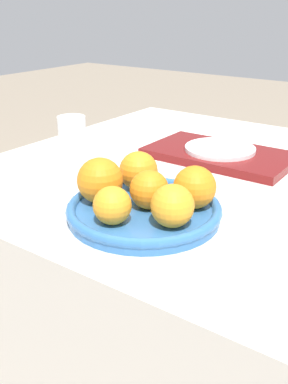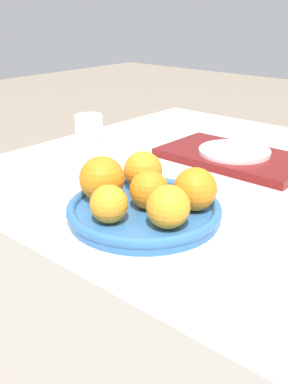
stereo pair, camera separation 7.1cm
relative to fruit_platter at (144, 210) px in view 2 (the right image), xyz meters
The scene contains 11 objects.
table 0.50m from the fruit_platter, 64.69° to the left, with size 1.30×0.96×0.75m.
fruit_platter is the anchor object (origin of this frame).
orange_0 0.04m from the fruit_platter, 37.30° to the left, with size 0.07×0.07×0.07m.
orange_1 0.10m from the fruit_platter, 37.48° to the left, with size 0.08×0.08×0.08m.
orange_2 0.10m from the fruit_platter, 132.37° to the left, with size 0.07×0.07×0.07m.
orange_3 0.09m from the fruit_platter, 95.18° to the right, with size 0.06×0.06×0.06m.
orange_4 0.09m from the fruit_platter, 21.30° to the right, with size 0.07×0.07×0.07m.
orange_5 0.09m from the fruit_platter, 162.56° to the right, with size 0.08×0.08×0.08m.
serving_tray 0.38m from the fruit_platter, 96.13° to the left, with size 0.35×0.20×0.02m.
side_plate 0.38m from the fruit_platter, 96.13° to the left, with size 0.17×0.17×0.01m.
cup_1 0.47m from the fruit_platter, 149.29° to the left, with size 0.07×0.07×0.08m.
Camera 2 is at (0.34, -0.83, 1.10)m, focal length 42.00 mm.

